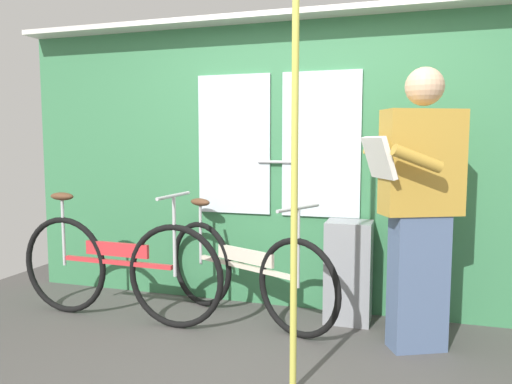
{
  "coord_description": "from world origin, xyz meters",
  "views": [
    {
      "loc": [
        0.79,
        -2.6,
        1.31
      ],
      "look_at": [
        -0.2,
        0.6,
        0.97
      ],
      "focal_mm": 34.63,
      "sensor_mm": 36.0,
      "label": 1
    }
  ],
  "objects_px": {
    "bicycle_near_door": "(117,267)",
    "handrail_pole": "(294,182)",
    "bicycle_leaning_behind": "(244,271)",
    "trash_bin_by_wall": "(349,271)",
    "passenger_reading_newspaper": "(419,203)"
  },
  "relations": [
    {
      "from": "bicycle_leaning_behind",
      "to": "handrail_pole",
      "type": "bearing_deg",
      "value": -33.12
    },
    {
      "from": "passenger_reading_newspaper",
      "to": "handrail_pole",
      "type": "xyz_separation_m",
      "value": [
        -0.62,
        -0.76,
        0.18
      ]
    },
    {
      "from": "bicycle_leaning_behind",
      "to": "passenger_reading_newspaper",
      "type": "bearing_deg",
      "value": 16.67
    },
    {
      "from": "bicycle_leaning_behind",
      "to": "trash_bin_by_wall",
      "type": "bearing_deg",
      "value": 40.05
    },
    {
      "from": "bicycle_leaning_behind",
      "to": "bicycle_near_door",
      "type": "bearing_deg",
      "value": -138.0
    },
    {
      "from": "bicycle_leaning_behind",
      "to": "passenger_reading_newspaper",
      "type": "distance_m",
      "value": 1.34
    },
    {
      "from": "bicycle_near_door",
      "to": "handrail_pole",
      "type": "relative_size",
      "value": 0.76
    },
    {
      "from": "passenger_reading_newspaper",
      "to": "trash_bin_by_wall",
      "type": "relative_size",
      "value": 2.38
    },
    {
      "from": "trash_bin_by_wall",
      "to": "bicycle_leaning_behind",
      "type": "bearing_deg",
      "value": -164.71
    },
    {
      "from": "passenger_reading_newspaper",
      "to": "bicycle_leaning_behind",
      "type": "bearing_deg",
      "value": -33.45
    },
    {
      "from": "passenger_reading_newspaper",
      "to": "trash_bin_by_wall",
      "type": "xyz_separation_m",
      "value": [
        -0.47,
        0.37,
        -0.56
      ]
    },
    {
      "from": "passenger_reading_newspaper",
      "to": "bicycle_near_door",
      "type": "bearing_deg",
      "value": -22.43
    },
    {
      "from": "bicycle_leaning_behind",
      "to": "handrail_pole",
      "type": "relative_size",
      "value": 0.68
    },
    {
      "from": "bicycle_leaning_behind",
      "to": "handrail_pole",
      "type": "xyz_separation_m",
      "value": [
        0.58,
        -0.93,
        0.75
      ]
    },
    {
      "from": "trash_bin_by_wall",
      "to": "passenger_reading_newspaper",
      "type": "bearing_deg",
      "value": -38.57
    }
  ]
}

